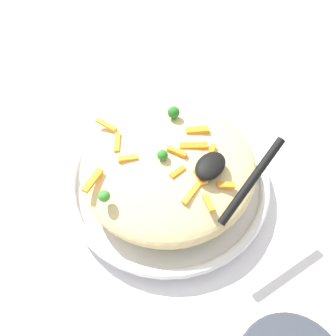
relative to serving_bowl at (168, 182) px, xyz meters
name	(u,v)px	position (x,y,z in m)	size (l,w,h in m)	color
ground_plane	(168,188)	(0.00, 0.00, -0.02)	(2.40, 2.40, 0.00)	silver
serving_bowl	(168,182)	(0.00, 0.00, 0.00)	(0.35, 0.35, 0.04)	silver
pasta_mound	(168,166)	(0.00, 0.00, 0.05)	(0.29, 0.28, 0.08)	#DBC689
carrot_piece_0	(177,172)	(0.02, 0.03, 0.09)	(0.03, 0.01, 0.01)	orange
carrot_piece_1	(194,146)	(-0.03, 0.02, 0.09)	(0.04, 0.01, 0.01)	orange
carrot_piece_2	(200,177)	(0.01, 0.06, 0.09)	(0.03, 0.01, 0.01)	orange
carrot_piece_3	(117,142)	(0.03, -0.08, 0.08)	(0.04, 0.01, 0.01)	orange
carrot_piece_4	(128,159)	(0.04, -0.04, 0.09)	(0.03, 0.01, 0.01)	orange
carrot_piece_5	(192,193)	(0.04, 0.07, 0.08)	(0.04, 0.01, 0.01)	orange
carrot_piece_6	(106,125)	(0.01, -0.12, 0.08)	(0.04, 0.01, 0.01)	orange
carrot_piece_7	(211,153)	(-0.04, 0.05, 0.09)	(0.03, 0.01, 0.01)	orange
carrot_piece_8	(93,180)	(0.10, -0.06, 0.08)	(0.04, 0.01, 0.01)	orange
carrot_piece_9	(209,203)	(0.03, 0.10, 0.08)	(0.03, 0.01, 0.01)	orange
carrot_piece_10	(226,185)	(-0.01, 0.10, 0.08)	(0.03, 0.01, 0.01)	orange
carrot_piece_11	(177,152)	(-0.01, 0.01, 0.09)	(0.03, 0.01, 0.01)	orange
carrot_piece_12	(197,130)	(-0.06, 0.01, 0.09)	(0.04, 0.01, 0.01)	orange
broccoli_floret_0	(104,196)	(0.12, -0.03, 0.09)	(0.02, 0.02, 0.02)	#377928
broccoli_floret_1	(174,113)	(-0.07, -0.04, 0.09)	(0.02, 0.02, 0.02)	#205B1C
broccoli_floret_2	(163,155)	(0.01, 0.00, 0.10)	(0.02, 0.02, 0.02)	#296820
serving_spoon	(224,171)	(-0.01, 0.09, 0.10)	(0.14, 0.10, 0.07)	black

